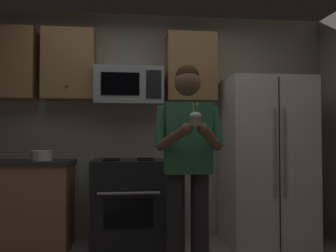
{
  "coord_description": "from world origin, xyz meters",
  "views": [
    {
      "loc": [
        -0.18,
        -2.6,
        1.15
      ],
      "look_at": [
        0.16,
        0.42,
        1.25
      ],
      "focal_mm": 39.54,
      "sensor_mm": 36.0,
      "label": 1
    }
  ],
  "objects": [
    {
      "name": "wall_back",
      "position": [
        0.0,
        1.75,
        1.3
      ],
      "size": [
        4.4,
        0.1,
        2.6
      ],
      "primitive_type": "cube",
      "color": "#B7AD99",
      "rests_on": "ground"
    },
    {
      "name": "oven_range",
      "position": [
        -0.15,
        1.36,
        0.46
      ],
      "size": [
        0.76,
        0.7,
        0.93
      ],
      "color": "black",
      "rests_on": "ground"
    },
    {
      "name": "microwave",
      "position": [
        -0.15,
        1.48,
        1.72
      ],
      "size": [
        0.74,
        0.41,
        0.4
      ],
      "color": "#9EA0A5"
    },
    {
      "name": "refrigerator",
      "position": [
        1.35,
        1.32,
        0.9
      ],
      "size": [
        0.9,
        0.75,
        1.8
      ],
      "color": "white",
      "rests_on": "ground"
    },
    {
      "name": "cabinet_row_upper",
      "position": [
        -0.72,
        1.53,
        1.95
      ],
      "size": [
        2.78,
        0.36,
        0.76
      ],
      "color": "#9E7247"
    },
    {
      "name": "counter_left",
      "position": [
        -1.45,
        1.38,
        0.46
      ],
      "size": [
        1.44,
        0.66,
        0.92
      ],
      "color": "#9E7247",
      "rests_on": "ground"
    },
    {
      "name": "bowl_large_white",
      "position": [
        -1.05,
        1.34,
        0.97
      ],
      "size": [
        0.22,
        0.22,
        0.1
      ],
      "color": "white",
      "rests_on": "counter_left"
    },
    {
      "name": "person",
      "position": [
        0.33,
        0.41,
        1.0
      ],
      "size": [
        0.6,
        0.48,
        1.76
      ],
      "color": "#262628",
      "rests_on": "ground"
    },
    {
      "name": "cupcake",
      "position": [
        0.33,
        0.08,
        1.29
      ],
      "size": [
        0.09,
        0.09,
        0.17
      ],
      "color": "#A87F56"
    }
  ]
}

